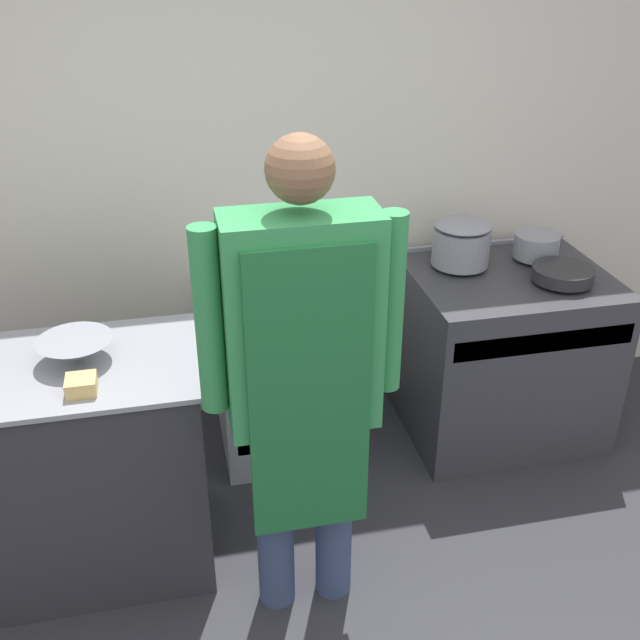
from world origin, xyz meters
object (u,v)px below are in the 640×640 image
object	(u,v)px
plastic_tub	(81,385)
sauce_pot	(536,246)
mixing_bowl	(76,350)
person_cook	(303,367)
fridge_unit	(279,369)
saute_pan	(563,274)
stock_pot	(461,242)
stove	(501,352)

from	to	relation	value
plastic_tub	sauce_pot	size ratio (longest dim) A/B	0.47
plastic_tub	mixing_bowl	bearing A→B (deg)	97.53
mixing_bowl	sauce_pot	world-z (taller)	mixing_bowl
person_cook	mixing_bowl	world-z (taller)	person_cook
fridge_unit	saute_pan	world-z (taller)	saute_pan
mixing_bowl	stock_pot	size ratio (longest dim) A/B	1.00
person_cook	saute_pan	size ratio (longest dim) A/B	6.40
mixing_bowl	sauce_pot	distance (m)	2.24
stove	stock_pot	bearing A→B (deg)	146.61
sauce_pot	person_cook	bearing A→B (deg)	-142.79
mixing_bowl	stock_pot	distance (m)	1.86
stove	stock_pot	xyz separation A→B (m)	(-0.21, 0.14, 0.56)
fridge_unit	person_cook	world-z (taller)	person_cook
fridge_unit	sauce_pot	world-z (taller)	sauce_pot
stove	person_cook	world-z (taller)	person_cook
fridge_unit	mixing_bowl	xyz separation A→B (m)	(-0.84, -0.60, 0.56)
saute_pan	sauce_pot	distance (m)	0.28
stock_pot	sauce_pot	distance (m)	0.40
fridge_unit	sauce_pot	xyz separation A→B (m)	(1.31, 0.04, 0.52)
fridge_unit	plastic_tub	xyz separation A→B (m)	(-0.81, -0.82, 0.54)
person_cook	plastic_tub	distance (m)	0.77
plastic_tub	saute_pan	bearing A→B (deg)	15.34
plastic_tub	stove	bearing A→B (deg)	20.40
sauce_pot	stove	bearing A→B (deg)	-143.44
mixing_bowl	saute_pan	world-z (taller)	mixing_bowl
person_cook	saute_pan	distance (m)	1.59
stove	sauce_pot	distance (m)	0.56
person_cook	mixing_bowl	distance (m)	0.87
fridge_unit	person_cook	xyz separation A→B (m)	(-0.07, -1.01, 0.63)
mixing_bowl	saute_pan	distance (m)	2.18
mixing_bowl	stove	bearing A→B (deg)	14.35
mixing_bowl	sauce_pot	bearing A→B (deg)	16.60
person_cook	mixing_bowl	bearing A→B (deg)	151.73
saute_pan	fridge_unit	bearing A→B (deg)	169.61
fridge_unit	person_cook	size ratio (longest dim) A/B	0.46
plastic_tub	stock_pot	xyz separation A→B (m)	(1.72, 0.86, 0.03)
mixing_bowl	plastic_tub	world-z (taller)	mixing_bowl
mixing_bowl	saute_pan	size ratio (longest dim) A/B	0.97
plastic_tub	saute_pan	size ratio (longest dim) A/B	0.36
stock_pot	saute_pan	size ratio (longest dim) A/B	0.97
stove	fridge_unit	distance (m)	1.13
plastic_tub	sauce_pot	distance (m)	2.29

